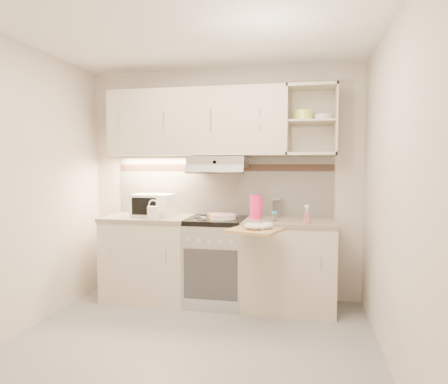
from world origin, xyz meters
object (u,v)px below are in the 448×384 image
(microwave, at_px, (154,205))
(watering_can, at_px, (154,212))
(pink_pitcher, at_px, (256,207))
(glass_jar, at_px, (277,207))
(plate_stack, at_px, (223,217))
(spray_bottle, at_px, (307,216))
(electric_range, at_px, (217,260))
(cutting_board, at_px, (255,230))

(microwave, distance_m, watering_can, 0.29)
(pink_pitcher, height_order, glass_jar, pink_pitcher)
(plate_stack, bearing_deg, glass_jar, 27.45)
(pink_pitcher, height_order, spray_bottle, pink_pitcher)
(watering_can, height_order, spray_bottle, watering_can)
(glass_jar, bearing_deg, electric_range, -161.74)
(electric_range, distance_m, spray_bottle, 1.08)
(electric_range, xyz_separation_m, plate_stack, (0.08, -0.07, 0.47))
(electric_range, xyz_separation_m, cutting_board, (0.46, -0.52, 0.42))
(glass_jar, xyz_separation_m, spray_bottle, (0.31, -0.42, -0.03))
(microwave, relative_size, spray_bottle, 2.23)
(watering_can, relative_size, spray_bottle, 1.24)
(plate_stack, height_order, spray_bottle, spray_bottle)
(plate_stack, bearing_deg, electric_range, 139.30)
(electric_range, relative_size, plate_stack, 3.43)
(microwave, relative_size, pink_pitcher, 1.75)
(spray_bottle, bearing_deg, pink_pitcher, 165.71)
(microwave, height_order, spray_bottle, microwave)
(electric_range, xyz_separation_m, pink_pitcher, (0.40, 0.04, 0.57))
(microwave, bearing_deg, watering_can, -66.81)
(watering_can, xyz_separation_m, plate_stack, (0.69, 0.15, -0.05))
(microwave, height_order, cutting_board, microwave)
(watering_can, bearing_deg, glass_jar, 23.66)
(pink_pitcher, xyz_separation_m, spray_bottle, (0.51, -0.26, -0.05))
(cutting_board, bearing_deg, plate_stack, 148.76)
(spray_bottle, bearing_deg, plate_stack, -177.31)
(electric_range, bearing_deg, glass_jar, 18.26)
(plate_stack, xyz_separation_m, spray_bottle, (0.83, -0.15, 0.05))
(plate_stack, height_order, cutting_board, plate_stack)
(microwave, distance_m, glass_jar, 1.33)
(microwave, distance_m, spray_bottle, 1.65)
(pink_pitcher, bearing_deg, electric_range, 178.01)
(microwave, height_order, plate_stack, microwave)
(electric_range, xyz_separation_m, glass_jar, (0.61, 0.20, 0.55))
(pink_pitcher, bearing_deg, microwave, 171.90)
(glass_jar, bearing_deg, spray_bottle, -53.55)
(microwave, bearing_deg, spray_bottle, -7.99)
(glass_jar, bearing_deg, plate_stack, -152.55)
(pink_pitcher, xyz_separation_m, cutting_board, (0.06, -0.56, -0.15))
(spray_bottle, bearing_deg, electric_range, 179.28)
(cutting_board, bearing_deg, spray_bottle, 52.03)
(watering_can, relative_size, pink_pitcher, 0.97)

